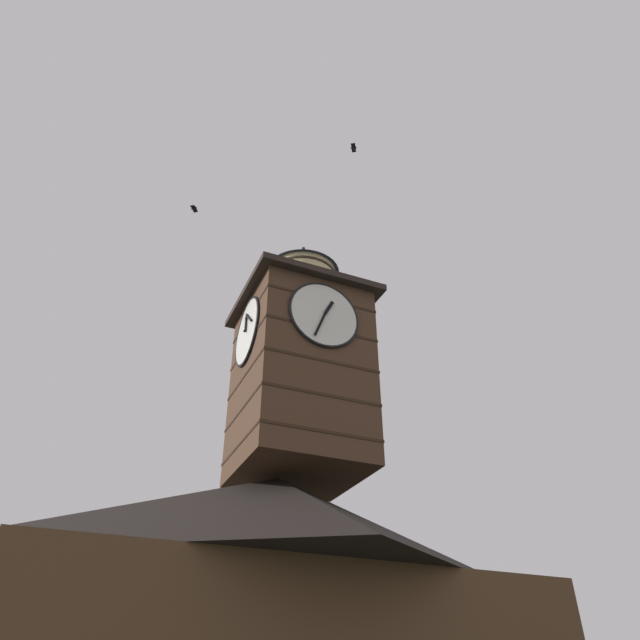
# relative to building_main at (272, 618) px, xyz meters

# --- Properties ---
(building_main) EXTENTS (15.29, 9.55, 8.49)m
(building_main) POSITION_rel_building_main_xyz_m (0.00, 0.00, 0.00)
(building_main) COLOR #4E3622
(building_main) RESTS_ON ground_plane
(clock_tower) EXTENTS (4.88, 4.88, 9.90)m
(clock_tower) POSITION_rel_building_main_xyz_m (-0.59, 0.37, 8.41)
(clock_tower) COLOR #4C3323
(clock_tower) RESTS_ON building_main
(pine_tree_behind) EXTENTS (5.47, 5.47, 13.14)m
(pine_tree_behind) POSITION_rel_building_main_xyz_m (-2.39, -6.14, 1.22)
(pine_tree_behind) COLOR #473323
(pine_tree_behind) RESTS_ON ground_plane
(moon) EXTENTS (1.55, 1.55, 1.55)m
(moon) POSITION_rel_building_main_xyz_m (-18.72, -31.38, 8.88)
(moon) COLOR silver
(flying_bird_high) EXTENTS (0.44, 0.54, 0.16)m
(flying_bird_high) POSITION_rel_building_main_xyz_m (-2.40, 1.91, 19.44)
(flying_bird_high) COLOR black
(flying_bird_low) EXTENTS (0.43, 0.48, 0.15)m
(flying_bird_low) POSITION_rel_building_main_xyz_m (3.83, -1.96, 16.64)
(flying_bird_low) COLOR black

